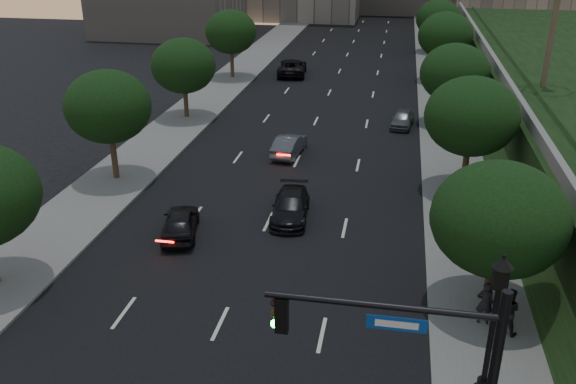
% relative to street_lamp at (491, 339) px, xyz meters
% --- Properties ---
extents(road_surface, '(16.00, 140.00, 0.02)m').
position_rel_street_lamp_xyz_m(road_surface, '(-9.51, 27.70, -2.62)').
color(road_surface, black).
rests_on(road_surface, ground).
extents(sidewalk_right, '(4.50, 140.00, 0.15)m').
position_rel_street_lamp_xyz_m(sidewalk_right, '(0.74, 27.70, -2.56)').
color(sidewalk_right, slate).
rests_on(sidewalk_right, ground).
extents(sidewalk_left, '(4.50, 140.00, 0.15)m').
position_rel_street_lamp_xyz_m(sidewalk_left, '(-19.76, 27.70, -2.56)').
color(sidewalk_left, slate).
rests_on(sidewalk_left, ground).
extents(parapet_wall, '(0.35, 90.00, 0.70)m').
position_rel_street_lamp_xyz_m(parapet_wall, '(3.99, 25.70, 1.72)').
color(parapet_wall, slate).
rests_on(parapet_wall, embankment).
extents(tree_right_a, '(5.20, 5.20, 6.24)m').
position_rel_street_lamp_xyz_m(tree_right_a, '(0.79, 5.70, 1.39)').
color(tree_right_a, '#38281C').
rests_on(tree_right_a, ground).
extents(tree_right_b, '(5.20, 5.20, 6.74)m').
position_rel_street_lamp_xyz_m(tree_right_b, '(0.79, 17.70, 1.88)').
color(tree_right_b, '#38281C').
rests_on(tree_right_b, ground).
extents(tree_right_c, '(5.20, 5.20, 6.24)m').
position_rel_street_lamp_xyz_m(tree_right_c, '(0.79, 30.70, 1.39)').
color(tree_right_c, '#38281C').
rests_on(tree_right_c, ground).
extents(tree_right_d, '(5.20, 5.20, 6.74)m').
position_rel_street_lamp_xyz_m(tree_right_d, '(0.79, 44.70, 1.88)').
color(tree_right_d, '#38281C').
rests_on(tree_right_d, ground).
extents(tree_right_e, '(5.20, 5.20, 6.24)m').
position_rel_street_lamp_xyz_m(tree_right_e, '(0.79, 59.70, 1.39)').
color(tree_right_e, '#38281C').
rests_on(tree_right_e, ground).
extents(tree_left_b, '(5.00, 5.00, 6.71)m').
position_rel_street_lamp_xyz_m(tree_left_b, '(-19.81, 15.70, 1.94)').
color(tree_left_b, '#38281C').
rests_on(tree_left_b, ground).
extents(tree_left_c, '(5.00, 5.00, 6.34)m').
position_rel_street_lamp_xyz_m(tree_left_c, '(-19.81, 28.70, 1.57)').
color(tree_left_c, '#38281C').
rests_on(tree_left_c, ground).
extents(tree_left_d, '(5.00, 5.00, 6.71)m').
position_rel_street_lamp_xyz_m(tree_left_d, '(-19.81, 42.70, 1.94)').
color(tree_left_d, '#38281C').
rests_on(tree_left_d, ground).
extents(street_lamp, '(0.64, 0.64, 5.62)m').
position_rel_street_lamp_xyz_m(street_lamp, '(0.00, 0.00, 0.00)').
color(street_lamp, black).
rests_on(street_lamp, ground).
extents(sedan_near_left, '(2.57, 4.40, 1.41)m').
position_rel_street_lamp_xyz_m(sedan_near_left, '(-13.52, 9.50, -1.93)').
color(sedan_near_left, black).
rests_on(sedan_near_left, ground).
extents(sedan_mid_left, '(1.93, 4.34, 1.38)m').
position_rel_street_lamp_xyz_m(sedan_mid_left, '(-10.23, 21.87, -1.94)').
color(sedan_mid_left, '#4D4E53').
rests_on(sedan_mid_left, ground).
extents(sedan_far_left, '(3.34, 6.17, 1.64)m').
position_rel_street_lamp_xyz_m(sedan_far_left, '(-14.15, 45.17, -1.81)').
color(sedan_far_left, black).
rests_on(sedan_far_left, ground).
extents(sedan_near_right, '(2.20, 4.68, 1.32)m').
position_rel_street_lamp_xyz_m(sedan_near_right, '(-8.47, 12.40, -1.97)').
color(sedan_near_right, black).
rests_on(sedan_near_right, ground).
extents(sedan_far_right, '(1.97, 3.92, 1.28)m').
position_rel_street_lamp_xyz_m(sedan_far_right, '(-2.82, 29.52, -1.99)').
color(sedan_far_right, '#525659').
rests_on(sedan_far_right, ground).
extents(pedestrian_a, '(0.66, 0.44, 1.79)m').
position_rel_street_lamp_xyz_m(pedestrian_a, '(0.51, 4.43, -1.59)').
color(pedestrian_a, black).
rests_on(pedestrian_a, sidewalk_right).
extents(pedestrian_b, '(1.11, 0.99, 1.90)m').
position_rel_street_lamp_xyz_m(pedestrian_b, '(1.27, 3.95, -1.53)').
color(pedestrian_b, black).
rests_on(pedestrian_b, sidewalk_right).
extents(pedestrian_c, '(1.06, 0.90, 1.70)m').
position_rel_street_lamp_xyz_m(pedestrian_c, '(0.18, 9.19, -1.63)').
color(pedestrian_c, black).
rests_on(pedestrian_c, sidewalk_right).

